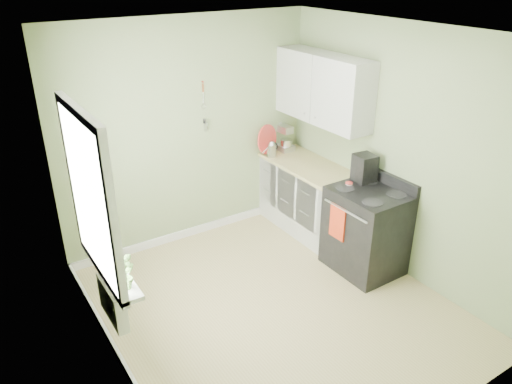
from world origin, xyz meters
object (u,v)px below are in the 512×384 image
stand_mixer (283,138)px  coffee_maker (364,171)px  kettle (271,149)px  stove (366,230)px

stand_mixer → coffee_maker: bearing=-87.1°
stand_mixer → kettle: 0.32m
stove → kettle: 1.65m
kettle → coffee_maker: size_ratio=0.57×
stove → coffee_maker: bearing=62.7°
stove → stand_mixer: bearing=88.1°
stove → coffee_maker: (0.13, 0.25, 0.59)m
stove → coffee_maker: coffee_maker is taller
coffee_maker → kettle: bearing=105.3°
stove → stand_mixer: stand_mixer is taller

